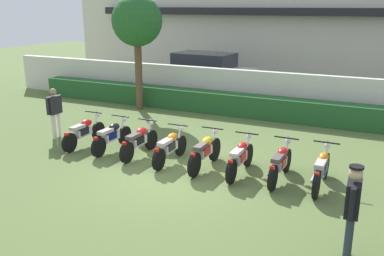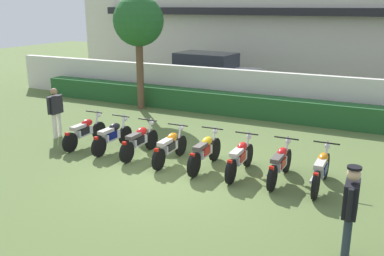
% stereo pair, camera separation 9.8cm
% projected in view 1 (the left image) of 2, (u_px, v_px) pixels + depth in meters
% --- Properties ---
extents(ground, '(60.00, 60.00, 0.00)m').
position_uv_depth(ground, '(175.00, 173.00, 10.71)').
color(ground, '#566B38').
extents(building, '(25.37, 6.50, 7.08)m').
position_uv_depth(building, '(307.00, 14.00, 22.86)').
color(building, beige).
rests_on(building, ground).
extents(compound_wall, '(24.10, 0.30, 1.64)m').
position_uv_depth(compound_wall, '(259.00, 92.00, 16.41)').
color(compound_wall, silver).
rests_on(compound_wall, ground).
extents(hedge_row, '(19.28, 0.70, 0.82)m').
position_uv_depth(hedge_row, '(252.00, 106.00, 15.92)').
color(hedge_row, '#235628').
rests_on(hedge_row, ground).
extents(parked_car, '(4.64, 2.38, 1.89)m').
position_uv_depth(parked_car, '(207.00, 73.00, 20.09)').
color(parked_car, silver).
rests_on(parked_car, ground).
extents(tree_near_inspector, '(1.95, 1.95, 4.44)m').
position_uv_depth(tree_near_inspector, '(137.00, 22.00, 16.35)').
color(tree_near_inspector, brown).
rests_on(tree_near_inspector, ground).
extents(motorcycle_in_row_0, '(0.60, 1.88, 0.94)m').
position_uv_depth(motorcycle_in_row_0, '(84.00, 132.00, 12.64)').
color(motorcycle_in_row_0, black).
rests_on(motorcycle_in_row_0, ground).
extents(motorcycle_in_row_1, '(0.60, 1.80, 0.94)m').
position_uv_depth(motorcycle_in_row_1, '(112.00, 136.00, 12.23)').
color(motorcycle_in_row_1, black).
rests_on(motorcycle_in_row_1, ground).
extents(motorcycle_in_row_2, '(0.60, 1.81, 0.95)m').
position_uv_depth(motorcycle_in_row_2, '(139.00, 141.00, 11.80)').
color(motorcycle_in_row_2, black).
rests_on(motorcycle_in_row_2, ground).
extents(motorcycle_in_row_3, '(0.60, 1.81, 0.94)m').
position_uv_depth(motorcycle_in_row_3, '(170.00, 147.00, 11.30)').
color(motorcycle_in_row_3, black).
rests_on(motorcycle_in_row_3, ground).
extents(motorcycle_in_row_4, '(0.60, 1.90, 0.97)m').
position_uv_depth(motorcycle_in_row_4, '(205.00, 151.00, 10.89)').
color(motorcycle_in_row_4, black).
rests_on(motorcycle_in_row_4, ground).
extents(motorcycle_in_row_5, '(0.60, 1.86, 0.95)m').
position_uv_depth(motorcycle_in_row_5, '(240.00, 157.00, 10.51)').
color(motorcycle_in_row_5, black).
rests_on(motorcycle_in_row_5, ground).
extents(motorcycle_in_row_6, '(0.60, 1.86, 0.96)m').
position_uv_depth(motorcycle_in_row_6, '(280.00, 163.00, 10.12)').
color(motorcycle_in_row_6, black).
rests_on(motorcycle_in_row_6, ground).
extents(motorcycle_in_row_7, '(0.60, 1.90, 0.97)m').
position_uv_depth(motorcycle_in_row_7, '(322.00, 169.00, 9.73)').
color(motorcycle_in_row_7, black).
rests_on(motorcycle_in_row_7, ground).
extents(inspector_person, '(0.22, 0.65, 1.58)m').
position_uv_depth(inspector_person, '(55.00, 109.00, 13.28)').
color(inspector_person, silver).
rests_on(inspector_person, ground).
extents(officer_0, '(0.24, 0.66, 1.63)m').
position_uv_depth(officer_0, '(352.00, 205.00, 6.85)').
color(officer_0, '#28333D').
rests_on(officer_0, ground).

